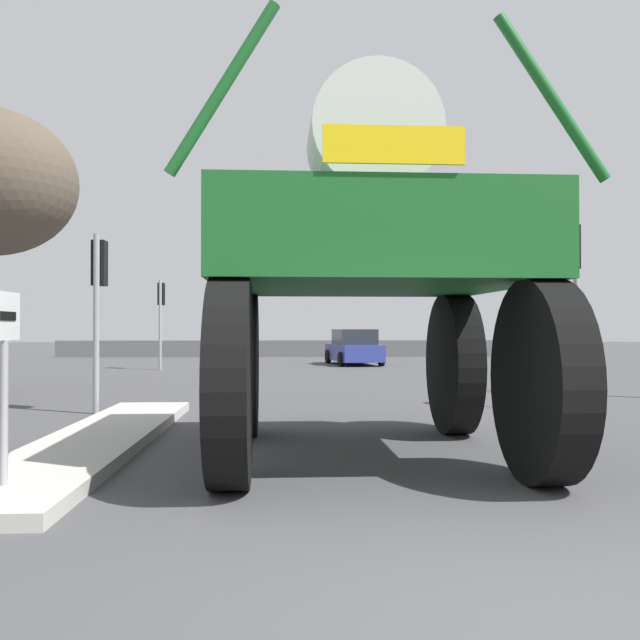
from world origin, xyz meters
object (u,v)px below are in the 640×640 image
at_px(sedan_ahead, 354,348).
at_px(traffic_signal_near_left, 99,283).
at_px(oversize_sprayer, 365,265).
at_px(traffic_signal_far_left, 161,304).
at_px(traffic_signal_near_right, 573,271).
at_px(lane_arrow_sign, 5,352).

height_order(sedan_ahead, traffic_signal_near_left, traffic_signal_near_left).
xyz_separation_m(oversize_sprayer, traffic_signal_far_left, (-5.69, 18.66, 0.13)).
xyz_separation_m(sedan_ahead, traffic_signal_near_right, (2.55, -17.26, 1.93)).
bearing_deg(oversize_sprayer, lane_arrow_sign, 120.27).
xyz_separation_m(lane_arrow_sign, traffic_signal_far_left, (-2.19, 20.79, 1.11)).
relative_size(lane_arrow_sign, traffic_signal_near_left, 0.53).
bearing_deg(traffic_signal_near_right, traffic_signal_near_left, 179.96).
bearing_deg(oversize_sprayer, traffic_signal_near_left, 42.18).
bearing_deg(traffic_signal_near_right, oversize_sprayer, -133.71).
relative_size(lane_arrow_sign, sedan_ahead, 0.40).
bearing_deg(sedan_ahead, traffic_signal_near_left, 151.74).
xyz_separation_m(sedan_ahead, traffic_signal_near_left, (-6.37, -17.25, 1.68)).
bearing_deg(sedan_ahead, traffic_signal_near_right, -179.58).
relative_size(traffic_signal_near_left, traffic_signal_far_left, 0.97).
xyz_separation_m(traffic_signal_near_right, traffic_signal_far_left, (-10.18, 13.96, -0.19)).
distance_m(lane_arrow_sign, sedan_ahead, 24.70).
bearing_deg(traffic_signal_far_left, sedan_ahead, 23.36).
distance_m(lane_arrow_sign, traffic_signal_near_left, 6.98).
relative_size(sedan_ahead, traffic_signal_near_right, 1.18).
relative_size(oversize_sprayer, traffic_signal_far_left, 1.65).
bearing_deg(traffic_signal_far_left, oversize_sprayer, -73.04).
height_order(sedan_ahead, traffic_signal_far_left, traffic_signal_far_left).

